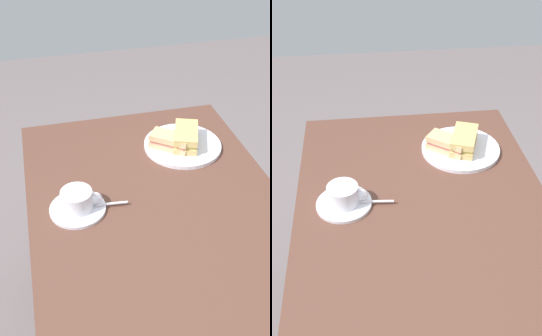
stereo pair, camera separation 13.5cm
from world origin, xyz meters
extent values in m
cube|color=brown|center=(0.00, 0.00, 0.69)|extent=(1.20, 0.76, 0.04)
cylinder|color=brown|center=(-0.52, -0.30, 0.34)|extent=(0.07, 0.07, 0.67)
cylinder|color=brown|center=(-0.52, 0.30, 0.34)|extent=(0.07, 0.07, 0.67)
cylinder|color=white|center=(-0.34, 0.17, 0.72)|extent=(0.27, 0.27, 0.01)
cube|color=tan|center=(-0.33, 0.18, 0.73)|extent=(0.16, 0.12, 0.02)
cube|color=#D7CB6F|center=(-0.33, 0.18, 0.75)|extent=(0.15, 0.11, 0.01)
cube|color=tan|center=(-0.33, 0.18, 0.77)|extent=(0.16, 0.12, 0.02)
cube|color=#D7AF7E|center=(-0.33, 0.12, 0.73)|extent=(0.14, 0.15, 0.02)
cube|color=#B55E53|center=(-0.33, 0.12, 0.75)|extent=(0.12, 0.14, 0.01)
cube|color=tan|center=(-0.33, 0.12, 0.76)|extent=(0.14, 0.15, 0.02)
cylinder|color=white|center=(-0.10, -0.23, 0.71)|extent=(0.16, 0.16, 0.01)
cylinder|color=white|center=(-0.10, -0.23, 0.75)|extent=(0.09, 0.09, 0.06)
cylinder|color=#B37A43|center=(-0.10, -0.23, 0.78)|extent=(0.08, 0.08, 0.01)
torus|color=white|center=(-0.10, -0.18, 0.75)|extent=(0.01, 0.04, 0.04)
cube|color=silver|center=(-0.09, -0.13, 0.72)|extent=(0.01, 0.08, 0.00)
ellipsoid|color=silver|center=(-0.10, -0.17, 0.72)|extent=(0.02, 0.03, 0.01)
camera|label=1|loc=(0.83, -0.29, 1.56)|focal=45.74mm
camera|label=2|loc=(0.85, -0.16, 1.56)|focal=45.74mm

